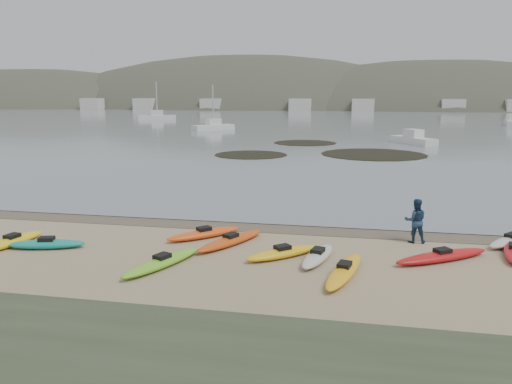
# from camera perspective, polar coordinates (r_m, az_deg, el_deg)

# --- Properties ---
(ground) EXTENTS (600.00, 600.00, 0.00)m
(ground) POSITION_cam_1_polar(r_m,az_deg,el_deg) (22.91, 0.00, -3.68)
(ground) COLOR tan
(ground) RESTS_ON ground
(wet_sand) EXTENTS (60.00, 60.00, 0.00)m
(wet_sand) POSITION_cam_1_polar(r_m,az_deg,el_deg) (22.62, -0.15, -3.86)
(wet_sand) COLOR brown
(wet_sand) RESTS_ON ground
(water) EXTENTS (1200.00, 1200.00, 0.00)m
(water) POSITION_cam_1_polar(r_m,az_deg,el_deg) (321.80, 10.52, 10.03)
(water) COLOR slate
(water) RESTS_ON ground
(kayaks) EXTENTS (23.97, 8.72, 0.34)m
(kayaks) POSITION_cam_1_polar(r_m,az_deg,el_deg) (18.67, -0.67, -6.64)
(kayaks) COLOR teal
(kayaks) RESTS_ON ground
(person_east) EXTENTS (0.91, 0.74, 1.79)m
(person_east) POSITION_cam_1_polar(r_m,az_deg,el_deg) (20.93, 17.76, -3.15)
(person_east) COLOR navy
(person_east) RESTS_ON ground
(kelp_mats) EXTENTS (20.25, 19.89, 0.04)m
(kelp_mats) POSITION_cam_1_polar(r_m,az_deg,el_deg) (51.94, 7.90, 4.66)
(kelp_mats) COLOR black
(kelp_mats) RESTS_ON water
(moored_boats) EXTENTS (94.19, 74.18, 1.14)m
(moored_boats) POSITION_cam_1_polar(r_m,az_deg,el_deg) (99.45, 13.04, 7.88)
(moored_boats) COLOR silver
(moored_boats) RESTS_ON ground
(far_hills) EXTENTS (550.00, 135.00, 80.00)m
(far_hills) POSITION_cam_1_polar(r_m,az_deg,el_deg) (219.61, 20.33, 4.86)
(far_hills) COLOR #384235
(far_hills) RESTS_ON ground
(far_town) EXTENTS (199.00, 5.00, 4.00)m
(far_town) POSITION_cam_1_polar(r_m,az_deg,el_deg) (166.77, 11.88, 9.68)
(far_town) COLOR beige
(far_town) RESTS_ON ground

